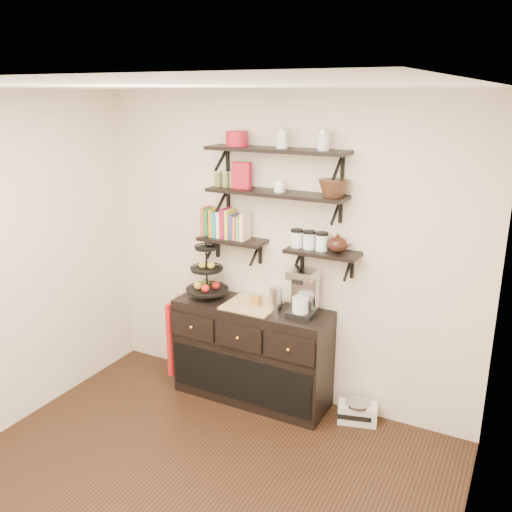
% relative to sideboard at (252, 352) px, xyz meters
% --- Properties ---
extents(floor, '(3.50, 3.50, 0.00)m').
position_rel_sideboard_xyz_m(floor, '(0.17, -1.51, -0.45)').
color(floor, black).
rests_on(floor, ground).
extents(ceiling, '(3.50, 3.50, 0.02)m').
position_rel_sideboard_xyz_m(ceiling, '(0.17, -1.51, 2.25)').
color(ceiling, white).
rests_on(ceiling, back_wall).
extents(back_wall, '(3.50, 0.02, 2.70)m').
position_rel_sideboard_xyz_m(back_wall, '(0.17, 0.24, 0.90)').
color(back_wall, silver).
rests_on(back_wall, ground).
extents(right_wall, '(0.02, 3.50, 2.70)m').
position_rel_sideboard_xyz_m(right_wall, '(1.92, -1.51, 0.90)').
color(right_wall, silver).
rests_on(right_wall, ground).
extents(shelf_top, '(1.20, 0.27, 0.23)m').
position_rel_sideboard_xyz_m(shelf_top, '(0.17, 0.10, 1.78)').
color(shelf_top, black).
rests_on(shelf_top, back_wall).
extents(shelf_mid, '(1.20, 0.27, 0.23)m').
position_rel_sideboard_xyz_m(shelf_mid, '(0.17, 0.10, 1.43)').
color(shelf_mid, black).
rests_on(shelf_mid, back_wall).
extents(shelf_low_left, '(0.60, 0.25, 0.23)m').
position_rel_sideboard_xyz_m(shelf_low_left, '(-0.25, 0.12, 0.98)').
color(shelf_low_left, black).
rests_on(shelf_low_left, back_wall).
extents(shelf_low_right, '(0.60, 0.25, 0.23)m').
position_rel_sideboard_xyz_m(shelf_low_right, '(0.59, 0.12, 0.98)').
color(shelf_low_right, black).
rests_on(shelf_low_right, back_wall).
extents(cookbooks, '(0.40, 0.15, 0.26)m').
position_rel_sideboard_xyz_m(cookbooks, '(-0.32, 0.12, 1.11)').
color(cookbooks, '#B34E2A').
rests_on(cookbooks, shelf_low_left).
extents(glass_canisters, '(0.32, 0.10, 0.13)m').
position_rel_sideboard_xyz_m(glass_canisters, '(0.47, 0.12, 1.06)').
color(glass_canisters, silver).
rests_on(glass_canisters, shelf_low_right).
extents(sideboard, '(1.40, 0.50, 0.92)m').
position_rel_sideboard_xyz_m(sideboard, '(0.00, 0.00, 0.00)').
color(sideboard, black).
rests_on(sideboard, floor).
extents(fruit_stand, '(0.37, 0.37, 0.55)m').
position_rel_sideboard_xyz_m(fruit_stand, '(-0.45, 0.00, 0.64)').
color(fruit_stand, black).
rests_on(fruit_stand, sideboard).
extents(candle, '(0.08, 0.08, 0.08)m').
position_rel_sideboard_xyz_m(candle, '(0.04, 0.00, 0.50)').
color(candle, olive).
rests_on(candle, sideboard).
extents(coffee_maker, '(0.22, 0.21, 0.40)m').
position_rel_sideboard_xyz_m(coffee_maker, '(0.47, 0.03, 0.64)').
color(coffee_maker, black).
rests_on(coffee_maker, sideboard).
extents(thermal_carafe, '(0.11, 0.11, 0.22)m').
position_rel_sideboard_xyz_m(thermal_carafe, '(0.24, -0.02, 0.56)').
color(thermal_carafe, silver).
rests_on(thermal_carafe, sideboard).
extents(apron, '(0.04, 0.30, 0.70)m').
position_rel_sideboard_xyz_m(apron, '(-0.73, -0.10, 0.05)').
color(apron, '#A41211').
rests_on(apron, sideboard).
extents(radio, '(0.35, 0.26, 0.19)m').
position_rel_sideboard_xyz_m(radio, '(0.97, 0.07, -0.36)').
color(radio, silver).
rests_on(radio, floor).
extents(recipe_box, '(0.16, 0.07, 0.22)m').
position_rel_sideboard_xyz_m(recipe_box, '(-0.15, 0.10, 1.56)').
color(recipe_box, '#A61325').
rests_on(recipe_box, shelf_mid).
extents(walnut_bowl, '(0.24, 0.24, 0.13)m').
position_rel_sideboard_xyz_m(walnut_bowl, '(0.66, 0.10, 1.51)').
color(walnut_bowl, black).
rests_on(walnut_bowl, shelf_mid).
extents(ramekins, '(0.09, 0.09, 0.10)m').
position_rel_sideboard_xyz_m(ramekins, '(0.21, 0.10, 1.50)').
color(ramekins, white).
rests_on(ramekins, shelf_mid).
extents(teapot, '(0.23, 0.18, 0.16)m').
position_rel_sideboard_xyz_m(teapot, '(0.71, 0.12, 1.08)').
color(teapot, black).
rests_on(teapot, shelf_low_right).
extents(red_pot, '(0.18, 0.18, 0.12)m').
position_rel_sideboard_xyz_m(red_pot, '(-0.19, 0.10, 1.86)').
color(red_pot, '#A61325').
rests_on(red_pot, shelf_top).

